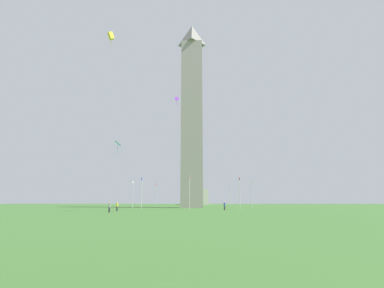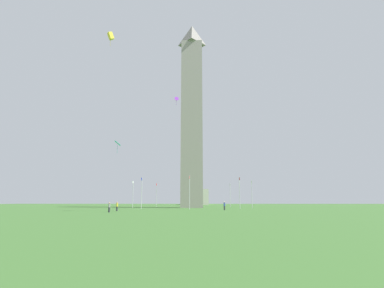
% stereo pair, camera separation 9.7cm
% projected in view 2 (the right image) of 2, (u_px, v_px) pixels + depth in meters
% --- Properties ---
extents(ground_plane, '(260.00, 260.00, 0.00)m').
position_uv_depth(ground_plane, '(192.00, 208.00, 80.94)').
color(ground_plane, '#3D6B2D').
extents(obelisk_monument, '(6.12, 6.12, 55.68)m').
position_uv_depth(obelisk_monument, '(192.00, 111.00, 86.29)').
color(obelisk_monument, gray).
rests_on(obelisk_monument, ground).
extents(flagpole_n, '(1.12, 0.14, 7.48)m').
position_uv_depth(flagpole_n, '(190.00, 191.00, 65.37)').
color(flagpole_n, silver).
rests_on(flagpole_n, ground).
extents(flagpole_ne, '(1.12, 0.14, 7.48)m').
position_uv_depth(flagpole_ne, '(240.00, 191.00, 69.77)').
color(flagpole_ne, silver).
rests_on(flagpole_ne, ground).
extents(flagpole_e, '(1.12, 0.14, 7.48)m').
position_uv_depth(flagpole_e, '(252.00, 193.00, 81.13)').
color(flagpole_e, silver).
rests_on(flagpole_e, ground).
extents(flagpole_se, '(1.12, 0.14, 7.48)m').
position_uv_depth(flagpole_se, '(230.00, 194.00, 92.81)').
color(flagpole_se, silver).
rests_on(flagpole_se, ground).
extents(flagpole_s, '(1.12, 0.14, 7.48)m').
position_uv_depth(flagpole_s, '(194.00, 194.00, 97.97)').
color(flagpole_s, silver).
rests_on(flagpole_s, ground).
extents(flagpole_sw, '(1.12, 0.14, 7.48)m').
position_uv_depth(flagpole_sw, '(157.00, 194.00, 93.58)').
color(flagpole_sw, silver).
rests_on(flagpole_sw, ground).
extents(flagpole_w, '(1.12, 0.14, 7.48)m').
position_uv_depth(flagpole_w, '(133.00, 193.00, 82.21)').
color(flagpole_w, silver).
rests_on(flagpole_w, ground).
extents(flagpole_nw, '(1.12, 0.14, 7.48)m').
position_uv_depth(flagpole_nw, '(142.00, 191.00, 70.53)').
color(flagpole_nw, silver).
rests_on(flagpole_nw, ground).
extents(person_yellow_shirt, '(0.32, 0.32, 1.67)m').
position_uv_depth(person_yellow_shirt, '(117.00, 206.00, 54.25)').
color(person_yellow_shirt, '#2D2D38').
rests_on(person_yellow_shirt, ground).
extents(person_blue_shirt, '(0.32, 0.32, 1.75)m').
position_uv_depth(person_blue_shirt, '(224.00, 206.00, 59.10)').
color(person_blue_shirt, '#2D2D38').
rests_on(person_blue_shirt, ground).
extents(person_gray_shirt, '(0.32, 0.32, 1.61)m').
position_uv_depth(person_gray_shirt, '(109.00, 207.00, 47.31)').
color(person_gray_shirt, '#2D2D38').
rests_on(person_gray_shirt, ground).
extents(kite_purple_delta, '(1.34, 1.24, 1.99)m').
position_uv_depth(kite_purple_delta, '(176.00, 100.00, 68.78)').
color(kite_purple_delta, purple).
extents(kite_yellow_box, '(1.21, 1.28, 2.58)m').
position_uv_depth(kite_yellow_box, '(111.00, 36.00, 50.14)').
color(kite_yellow_box, yellow).
extents(kite_cyan_diamond, '(1.58, 1.37, 2.32)m').
position_uv_depth(kite_cyan_diamond, '(118.00, 144.00, 54.43)').
color(kite_cyan_diamond, '#33C6D1').
extents(distant_building, '(27.89, 10.72, 7.82)m').
position_uv_depth(distant_building, '(198.00, 197.00, 158.99)').
color(distant_building, beige).
rests_on(distant_building, ground).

